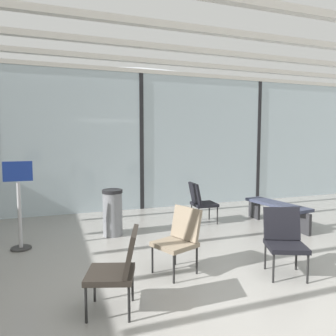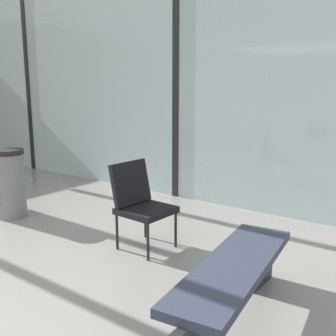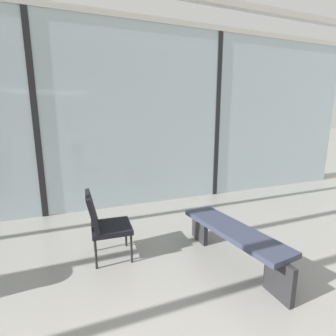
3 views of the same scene
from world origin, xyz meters
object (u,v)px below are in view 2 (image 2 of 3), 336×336
parked_airplane (327,58)px  trash_bin (10,183)px  lounge_chair_1 (140,200)px  waiting_bench (234,277)px

parked_airplane → trash_bin: 6.66m
parked_airplane → lounge_chair_1: parked_airplane is taller
parked_airplane → trash_bin: size_ratio=14.72×
trash_bin → lounge_chair_1: bearing=7.0°
parked_airplane → waiting_bench: parked_airplane is taller
lounge_chair_1 → trash_bin: (-1.92, -0.24, -0.06)m
lounge_chair_1 → trash_bin: size_ratio=1.01×
lounge_chair_1 → trash_bin: bearing=100.3°
waiting_bench → trash_bin: bearing=74.9°
waiting_bench → trash_bin: (-3.33, 0.46, 0.07)m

